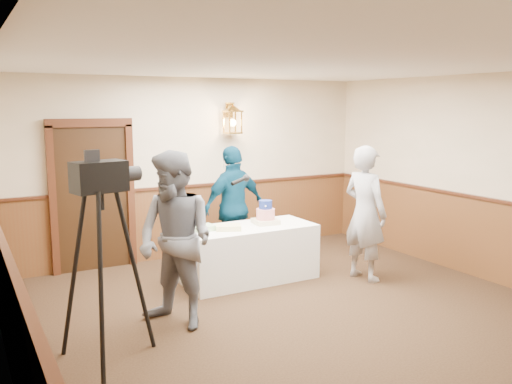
{
  "coord_description": "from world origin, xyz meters",
  "views": [
    {
      "loc": [
        -3.28,
        -4.41,
        2.37
      ],
      "look_at": [
        0.12,
        1.7,
        1.25
      ],
      "focal_mm": 38.0,
      "sensor_mm": 36.0,
      "label": 1
    }
  ],
  "objects_px": {
    "interviewer": "(176,240)",
    "display_table": "(249,253)",
    "sheet_cake_green": "(204,228)",
    "sheet_cake_yellow": "(228,227)",
    "baker": "(365,213)",
    "assistant_p": "(234,207)",
    "tv_camera_rig": "(104,275)",
    "tiered_cake": "(266,215)"
  },
  "relations": [
    {
      "from": "tiered_cake",
      "to": "display_table",
      "type": "bearing_deg",
      "value": -172.68
    },
    {
      "from": "interviewer",
      "to": "sheet_cake_green",
      "type": "bearing_deg",
      "value": 115.81
    },
    {
      "from": "sheet_cake_yellow",
      "to": "sheet_cake_green",
      "type": "distance_m",
      "value": 0.32
    },
    {
      "from": "sheet_cake_yellow",
      "to": "sheet_cake_green",
      "type": "xyz_separation_m",
      "value": [
        -0.29,
        0.12,
        -0.0
      ]
    },
    {
      "from": "interviewer",
      "to": "assistant_p",
      "type": "relative_size",
      "value": 1.06
    },
    {
      "from": "assistant_p",
      "to": "tv_camera_rig",
      "type": "distance_m",
      "value": 3.25
    },
    {
      "from": "tiered_cake",
      "to": "baker",
      "type": "bearing_deg",
      "value": -34.28
    },
    {
      "from": "tiered_cake",
      "to": "sheet_cake_yellow",
      "type": "height_order",
      "value": "tiered_cake"
    },
    {
      "from": "baker",
      "to": "sheet_cake_green",
      "type": "bearing_deg",
      "value": 58.51
    },
    {
      "from": "display_table",
      "to": "tiered_cake",
      "type": "xyz_separation_m",
      "value": [
        0.28,
        0.04,
        0.5
      ]
    },
    {
      "from": "baker",
      "to": "assistant_p",
      "type": "distance_m",
      "value": 1.9
    },
    {
      "from": "sheet_cake_yellow",
      "to": "baker",
      "type": "height_order",
      "value": "baker"
    },
    {
      "from": "sheet_cake_green",
      "to": "tiered_cake",
      "type": "bearing_deg",
      "value": -2.59
    },
    {
      "from": "tiered_cake",
      "to": "interviewer",
      "type": "xyz_separation_m",
      "value": [
        -1.71,
        -1.04,
        0.07
      ]
    },
    {
      "from": "sheet_cake_yellow",
      "to": "assistant_p",
      "type": "relative_size",
      "value": 0.18
    },
    {
      "from": "sheet_cake_green",
      "to": "assistant_p",
      "type": "bearing_deg",
      "value": 38.79
    },
    {
      "from": "sheet_cake_green",
      "to": "interviewer",
      "type": "relative_size",
      "value": 0.15
    },
    {
      "from": "assistant_p",
      "to": "tv_camera_rig",
      "type": "relative_size",
      "value": 0.95
    },
    {
      "from": "tiered_cake",
      "to": "sheet_cake_yellow",
      "type": "xyz_separation_m",
      "value": [
        -0.61,
        -0.08,
        -0.1
      ]
    },
    {
      "from": "interviewer",
      "to": "display_table",
      "type": "bearing_deg",
      "value": 97.43
    },
    {
      "from": "assistant_p",
      "to": "interviewer",
      "type": "bearing_deg",
      "value": 36.46
    },
    {
      "from": "sheet_cake_green",
      "to": "assistant_p",
      "type": "relative_size",
      "value": 0.16
    },
    {
      "from": "display_table",
      "to": "interviewer",
      "type": "height_order",
      "value": "interviewer"
    },
    {
      "from": "sheet_cake_green",
      "to": "assistant_p",
      "type": "distance_m",
      "value": 0.96
    },
    {
      "from": "display_table",
      "to": "tv_camera_rig",
      "type": "height_order",
      "value": "tv_camera_rig"
    },
    {
      "from": "sheet_cake_green",
      "to": "baker",
      "type": "height_order",
      "value": "baker"
    },
    {
      "from": "tiered_cake",
      "to": "assistant_p",
      "type": "distance_m",
      "value": 0.66
    },
    {
      "from": "sheet_cake_yellow",
      "to": "interviewer",
      "type": "height_order",
      "value": "interviewer"
    },
    {
      "from": "tiered_cake",
      "to": "tv_camera_rig",
      "type": "bearing_deg",
      "value": -149.46
    },
    {
      "from": "sheet_cake_yellow",
      "to": "display_table",
      "type": "bearing_deg",
      "value": 7.7
    },
    {
      "from": "tv_camera_rig",
      "to": "tiered_cake",
      "type": "bearing_deg",
      "value": 18.27
    },
    {
      "from": "tiered_cake",
      "to": "interviewer",
      "type": "relative_size",
      "value": 0.18
    },
    {
      "from": "sheet_cake_green",
      "to": "baker",
      "type": "bearing_deg",
      "value": -21.64
    },
    {
      "from": "sheet_cake_green",
      "to": "assistant_p",
      "type": "height_order",
      "value": "assistant_p"
    },
    {
      "from": "assistant_p",
      "to": "tv_camera_rig",
      "type": "height_order",
      "value": "tv_camera_rig"
    },
    {
      "from": "tiered_cake",
      "to": "sheet_cake_green",
      "type": "bearing_deg",
      "value": 177.41
    },
    {
      "from": "interviewer",
      "to": "tv_camera_rig",
      "type": "height_order",
      "value": "interviewer"
    },
    {
      "from": "sheet_cake_green",
      "to": "baker",
      "type": "distance_m",
      "value": 2.19
    },
    {
      "from": "sheet_cake_yellow",
      "to": "baker",
      "type": "bearing_deg",
      "value": -21.48
    },
    {
      "from": "tv_camera_rig",
      "to": "sheet_cake_green",
      "type": "bearing_deg",
      "value": 30.77
    },
    {
      "from": "baker",
      "to": "tv_camera_rig",
      "type": "bearing_deg",
      "value": 91.76
    },
    {
      "from": "sheet_cake_yellow",
      "to": "baker",
      "type": "distance_m",
      "value": 1.87
    }
  ]
}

